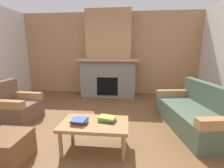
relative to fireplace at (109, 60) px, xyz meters
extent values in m
plane|color=brown|center=(0.00, -2.62, -1.16)|extent=(9.00, 9.00, 0.00)
cube|color=tan|center=(0.00, 0.38, 0.19)|extent=(6.00, 0.12, 2.70)
cube|color=gray|center=(0.00, -0.03, -0.59)|extent=(1.70, 0.70, 1.15)
cube|color=black|center=(0.00, -0.36, -0.78)|extent=(0.64, 0.08, 0.56)
cube|color=tan|center=(0.00, -0.08, 0.03)|extent=(1.90, 0.82, 0.08)
cube|color=tan|center=(0.00, 0.07, 0.80)|extent=(1.40, 0.50, 1.47)
cube|color=#4C604C|center=(1.88, -2.16, -0.96)|extent=(1.12, 1.91, 0.40)
cube|color=#4C604C|center=(2.22, -2.11, -0.54)|extent=(0.45, 1.80, 0.45)
cube|color=#A87A4C|center=(1.75, -1.35, -0.69)|extent=(0.85, 0.29, 0.15)
cube|color=brown|center=(-1.67, -2.21, -0.96)|extent=(0.79, 0.79, 0.40)
cube|color=brown|center=(-1.98, -2.20, -0.54)|extent=(0.17, 0.76, 0.45)
cube|color=#A87A4C|center=(-1.69, -2.52, -0.69)|extent=(0.76, 0.17, 0.15)
cube|color=#A87A4C|center=(-1.66, -1.90, -0.69)|extent=(0.76, 0.17, 0.15)
cube|color=#A87A4C|center=(0.15, -3.03, -0.76)|extent=(1.00, 0.60, 0.05)
cylinder|color=#A87A4C|center=(-0.29, -3.27, -0.97)|extent=(0.06, 0.06, 0.38)
cylinder|color=#A87A4C|center=(0.59, -3.27, -0.97)|extent=(0.06, 0.06, 0.38)
cylinder|color=#A87A4C|center=(-0.29, -2.79, -0.97)|extent=(0.06, 0.06, 0.38)
cylinder|color=#A87A4C|center=(0.59, -2.79, -0.97)|extent=(0.06, 0.06, 0.38)
cube|color=brown|center=(-0.95, -3.46, -0.96)|extent=(0.52, 0.52, 0.40)
cube|color=#B23833|center=(-0.06, -3.10, -0.72)|extent=(0.19, 0.18, 0.02)
cube|color=#2D2D33|center=(-0.06, -3.08, -0.69)|extent=(0.25, 0.18, 0.03)
cube|color=#335699|center=(-0.06, -3.09, -0.67)|extent=(0.22, 0.24, 0.02)
cube|color=#3D7F4C|center=(0.32, -2.95, -0.72)|extent=(0.30, 0.19, 0.02)
cube|color=#3D7F4C|center=(0.33, -2.97, -0.70)|extent=(0.26, 0.19, 0.03)
cube|color=gold|center=(0.33, -2.96, -0.67)|extent=(0.28, 0.22, 0.02)
camera|label=1|loc=(0.63, -5.24, 0.32)|focal=26.09mm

